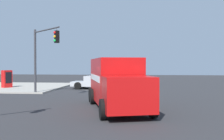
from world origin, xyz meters
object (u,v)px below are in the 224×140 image
delivery_truck (116,83)px  vending_machine_red (7,79)px  pickup_silver (96,82)px  traffic_light_secondary (42,50)px

delivery_truck → vending_machine_red: delivery_truck is taller
delivery_truck → vending_machine_red: size_ratio=4.31×
pickup_silver → vending_machine_red: 9.59m
traffic_light_secondary → pickup_silver: size_ratio=1.04×
pickup_silver → delivery_truck: bearing=-164.5°
delivery_truck → pickup_silver: delivery_truck is taller
delivery_truck → vending_machine_red: (11.13, 12.88, -0.48)m
pickup_silver → vending_machine_red: vending_machine_red is taller
vending_machine_red → delivery_truck: bearing=-130.8°
traffic_light_secondary → pickup_silver: (6.10, -3.56, -3.13)m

